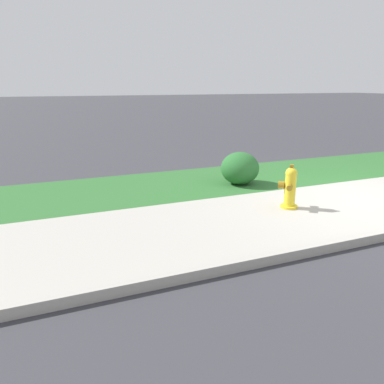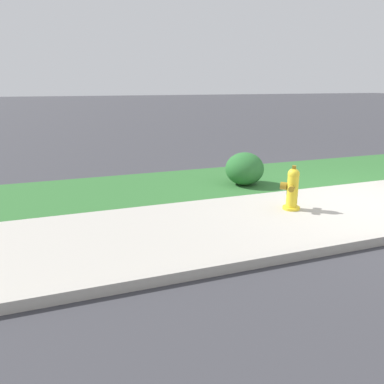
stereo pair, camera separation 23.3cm
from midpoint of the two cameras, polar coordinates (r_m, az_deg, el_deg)
ground_plane at (r=6.94m, az=26.80°, el=-1.69°), size 120.00×120.00×0.00m
sidewalk_pavement at (r=6.94m, az=26.80°, el=-1.65°), size 18.00×2.34×0.01m
grass_verge at (r=8.62m, az=15.78°, el=2.70°), size 18.00×2.29×0.01m
fire_hydrant_near_corner at (r=6.08m, az=16.07°, el=0.46°), size 0.33×0.33×0.71m
shrub_bush_far_verge at (r=7.43m, az=8.90°, el=3.52°), size 0.75×0.75×0.64m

